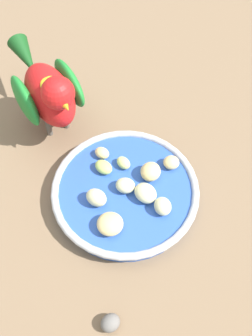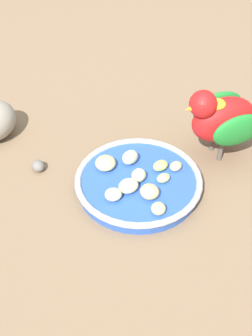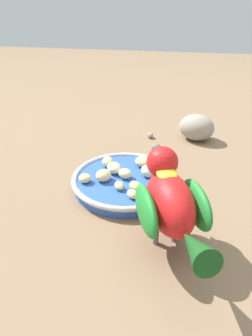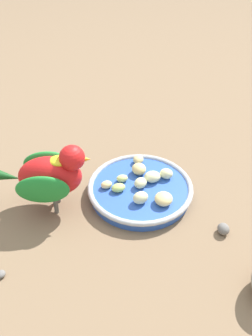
{
  "view_description": "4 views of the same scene",
  "coord_description": "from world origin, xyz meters",
  "px_view_note": "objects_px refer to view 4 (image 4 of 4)",
  "views": [
    {
      "loc": [
        -0.29,
        0.01,
        0.52
      ],
      "look_at": [
        0.02,
        -0.03,
        0.05
      ],
      "focal_mm": 41.1,
      "sensor_mm": 36.0,
      "label": 1
    },
    {
      "loc": [
        -0.0,
        -0.64,
        0.61
      ],
      "look_at": [
        -0.02,
        -0.02,
        0.04
      ],
      "focal_mm": 51.91,
      "sensor_mm": 36.0,
      "label": 2
    },
    {
      "loc": [
        0.5,
        0.08,
        0.34
      ],
      "look_at": [
        0.02,
        -0.02,
        0.06
      ],
      "focal_mm": 31.12,
      "sensor_mm": 36.0,
      "label": 3
    },
    {
      "loc": [
        -0.19,
        0.52,
        0.54
      ],
      "look_at": [
        0.03,
        -0.03,
        0.06
      ],
      "focal_mm": 39.48,
      "sensor_mm": 36.0,
      "label": 4
    }
  ],
  "objects_px": {
    "apple_piece_6": "(122,178)",
    "pebble_2": "(1,274)",
    "apple_piece_4": "(139,169)",
    "parrot": "(48,174)",
    "apple_piece_9": "(107,184)",
    "apple_piece_8": "(152,177)",
    "feeding_bowl": "(138,189)",
    "pebble_0": "(223,229)",
    "apple_piece_3": "(118,188)",
    "apple_piece_0": "(139,183)",
    "apple_piece_5": "(138,160)",
    "apple_piece_7": "(140,198)",
    "apple_piece_1": "(163,199)",
    "apple_piece_2": "(166,174)"
  },
  "relations": [
    {
      "from": "apple_piece_8",
      "to": "pebble_2",
      "type": "bearing_deg",
      "value": 61.79
    },
    {
      "from": "apple_piece_4",
      "to": "apple_piece_9",
      "type": "relative_size",
      "value": 1.35
    },
    {
      "from": "apple_piece_3",
      "to": "apple_piece_0",
      "type": "bearing_deg",
      "value": -139.03
    },
    {
      "from": "apple_piece_1",
      "to": "pebble_2",
      "type": "height_order",
      "value": "apple_piece_1"
    },
    {
      "from": "apple_piece_3",
      "to": "pebble_0",
      "type": "xyz_separation_m",
      "value": [
        -0.22,
        0.01,
        -0.02
      ]
    },
    {
      "from": "apple_piece_4",
      "to": "apple_piece_6",
      "type": "distance_m",
      "value": 0.05
    },
    {
      "from": "apple_piece_0",
      "to": "parrot",
      "type": "distance_m",
      "value": 0.19
    },
    {
      "from": "apple_piece_8",
      "to": "feeding_bowl",
      "type": "bearing_deg",
      "value": 52.12
    },
    {
      "from": "parrot",
      "to": "pebble_0",
      "type": "bearing_deg",
      "value": -13.01
    },
    {
      "from": "apple_piece_7",
      "to": "apple_piece_6",
      "type": "bearing_deg",
      "value": -38.45
    },
    {
      "from": "apple_piece_0",
      "to": "pebble_0",
      "type": "bearing_deg",
      "value": 167.38
    },
    {
      "from": "apple_piece_7",
      "to": "apple_piece_8",
      "type": "height_order",
      "value": "apple_piece_7"
    },
    {
      "from": "apple_piece_4",
      "to": "apple_piece_7",
      "type": "height_order",
      "value": "same"
    },
    {
      "from": "apple_piece_6",
      "to": "apple_piece_9",
      "type": "distance_m",
      "value": 0.04
    },
    {
      "from": "apple_piece_5",
      "to": "apple_piece_7",
      "type": "bearing_deg",
      "value": 112.35
    },
    {
      "from": "apple_piece_3",
      "to": "parrot",
      "type": "xyz_separation_m",
      "value": [
        0.12,
        0.07,
        0.06
      ]
    },
    {
      "from": "apple_piece_9",
      "to": "pebble_0",
      "type": "bearing_deg",
      "value": 176.58
    },
    {
      "from": "apple_piece_8",
      "to": "parrot",
      "type": "bearing_deg",
      "value": 37.31
    },
    {
      "from": "apple_piece_2",
      "to": "apple_piece_3",
      "type": "bearing_deg",
      "value": 44.72
    },
    {
      "from": "apple_piece_0",
      "to": "apple_piece_9",
      "type": "height_order",
      "value": "apple_piece_0"
    },
    {
      "from": "apple_piece_7",
      "to": "parrot",
      "type": "bearing_deg",
      "value": 18.9
    },
    {
      "from": "apple_piece_4",
      "to": "apple_piece_6",
      "type": "bearing_deg",
      "value": 58.16
    },
    {
      "from": "apple_piece_6",
      "to": "apple_piece_8",
      "type": "relative_size",
      "value": 0.7
    },
    {
      "from": "apple_piece_4",
      "to": "parrot",
      "type": "height_order",
      "value": "parrot"
    },
    {
      "from": "apple_piece_3",
      "to": "pebble_2",
      "type": "distance_m",
      "value": 0.28
    },
    {
      "from": "apple_piece_8",
      "to": "parrot",
      "type": "xyz_separation_m",
      "value": [
        0.17,
        0.13,
        0.05
      ]
    },
    {
      "from": "apple_piece_5",
      "to": "pebble_0",
      "type": "xyz_separation_m",
      "value": [
        -0.22,
        0.12,
        -0.02
      ]
    },
    {
      "from": "feeding_bowl",
      "to": "apple_piece_0",
      "type": "relative_size",
      "value": 7.66
    },
    {
      "from": "feeding_bowl",
      "to": "pebble_0",
      "type": "relative_size",
      "value": 8.66
    },
    {
      "from": "feeding_bowl",
      "to": "apple_piece_3",
      "type": "xyz_separation_m",
      "value": [
        0.03,
        0.03,
        0.02
      ]
    },
    {
      "from": "apple_piece_8",
      "to": "apple_piece_4",
      "type": "bearing_deg",
      "value": -20.36
    },
    {
      "from": "apple_piece_6",
      "to": "apple_piece_9",
      "type": "height_order",
      "value": "same"
    },
    {
      "from": "feeding_bowl",
      "to": "pebble_0",
      "type": "xyz_separation_m",
      "value": [
        -0.19,
        0.04,
        -0.0
      ]
    },
    {
      "from": "apple_piece_1",
      "to": "apple_piece_5",
      "type": "height_order",
      "value": "apple_piece_1"
    },
    {
      "from": "apple_piece_4",
      "to": "pebble_0",
      "type": "relative_size",
      "value": 1.26
    },
    {
      "from": "feeding_bowl",
      "to": "apple_piece_7",
      "type": "xyz_separation_m",
      "value": [
        -0.02,
        0.04,
        0.02
      ]
    },
    {
      "from": "apple_piece_6",
      "to": "apple_piece_8",
      "type": "bearing_deg",
      "value": -157.06
    },
    {
      "from": "apple_piece_4",
      "to": "apple_piece_8",
      "type": "height_order",
      "value": "apple_piece_4"
    },
    {
      "from": "apple_piece_2",
      "to": "pebble_0",
      "type": "height_order",
      "value": "apple_piece_2"
    },
    {
      "from": "apple_piece_8",
      "to": "apple_piece_9",
      "type": "distance_m",
      "value": 0.1
    },
    {
      "from": "apple_piece_0",
      "to": "apple_piece_1",
      "type": "height_order",
      "value": "apple_piece_1"
    },
    {
      "from": "apple_piece_6",
      "to": "apple_piece_0",
      "type": "bearing_deg",
      "value": 176.47
    },
    {
      "from": "apple_piece_6",
      "to": "pebble_2",
      "type": "xyz_separation_m",
      "value": [
        0.11,
        0.28,
        -0.02
      ]
    },
    {
      "from": "parrot",
      "to": "pebble_0",
      "type": "relative_size",
      "value": 8.07
    },
    {
      "from": "apple_piece_5",
      "to": "parrot",
      "type": "height_order",
      "value": "parrot"
    },
    {
      "from": "apple_piece_5",
      "to": "parrot",
      "type": "xyz_separation_m",
      "value": [
        0.12,
        0.18,
        0.06
      ]
    },
    {
      "from": "apple_piece_0",
      "to": "apple_piece_8",
      "type": "distance_m",
      "value": 0.03
    },
    {
      "from": "apple_piece_5",
      "to": "pebble_2",
      "type": "xyz_separation_m",
      "value": [
        0.12,
        0.36,
        -0.03
      ]
    },
    {
      "from": "apple_piece_6",
      "to": "pebble_2",
      "type": "bearing_deg",
      "value": 69.45
    },
    {
      "from": "apple_piece_5",
      "to": "apple_piece_3",
      "type": "bearing_deg",
      "value": 87.29
    }
  ]
}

